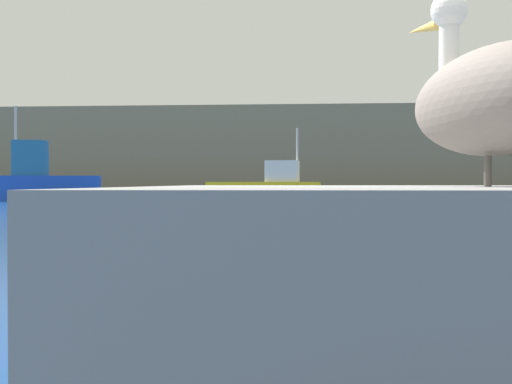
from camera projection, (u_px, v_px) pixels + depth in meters
The scene contains 7 objects.
ground_plane at pixel (322, 348), 3.46m from camera, with size 260.00×260.00×0.00m, color navy.
hillside_backdrop at pixel (305, 150), 74.26m from camera, with size 140.00×10.46×9.42m, color #7F755B.
pier_dock at pixel (497, 295), 2.60m from camera, with size 2.93×2.49×0.88m, color gray.
pelican at pixel (496, 98), 2.60m from camera, with size 0.80×1.32×0.90m.
fishing_boat_blue at pixel (43, 181), 31.32m from camera, with size 5.18×2.41×4.63m.
fishing_boat_yellow at pixel (268, 186), 33.76m from camera, with size 6.04×2.05×3.76m.
mooring_buoy at pixel (213, 214), 12.64m from camera, with size 0.53×0.53×0.53m, color red.
Camera 1 is at (-0.10, -3.46, 0.90)m, focal length 44.77 mm.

